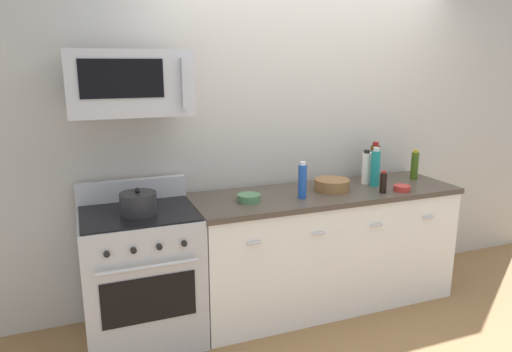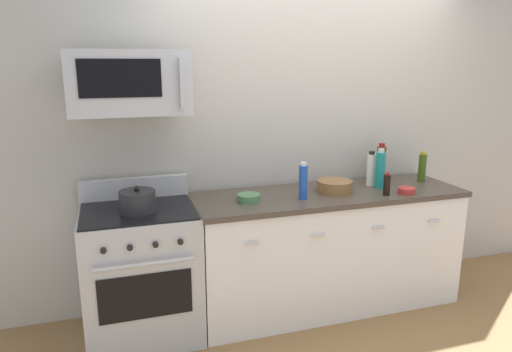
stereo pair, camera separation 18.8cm
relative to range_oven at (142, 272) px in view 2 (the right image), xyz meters
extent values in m
plane|color=olive|center=(1.41, 0.00, -0.47)|extent=(6.19, 6.19, 0.00)
cube|color=#B7B2A8|center=(1.41, 0.41, 0.88)|extent=(5.16, 0.10, 2.70)
cube|color=white|center=(1.41, 0.00, -0.03)|extent=(2.04, 0.62, 0.88)
cube|color=#473D33|center=(1.41, 0.00, 0.43)|extent=(2.07, 0.65, 0.04)
cube|color=black|center=(1.41, -0.28, -0.42)|extent=(2.04, 0.02, 0.10)
cylinder|color=silver|center=(0.70, -0.33, 0.25)|extent=(0.10, 0.02, 0.02)
cylinder|color=silver|center=(1.17, -0.33, 0.25)|extent=(0.10, 0.02, 0.02)
cylinder|color=silver|center=(1.65, -0.33, 0.25)|extent=(0.10, 0.02, 0.02)
cylinder|color=silver|center=(2.12, -0.33, 0.25)|extent=(0.10, 0.02, 0.02)
cube|color=#B7BABF|center=(0.00, 0.00, -0.01)|extent=(0.76, 0.64, 0.91)
cube|color=black|center=(0.00, -0.33, -0.02)|extent=(0.58, 0.01, 0.30)
cylinder|color=#B7BABF|center=(0.00, -0.36, 0.21)|extent=(0.61, 0.02, 0.02)
cube|color=#B7BABF|center=(0.00, 0.29, 0.52)|extent=(0.76, 0.06, 0.16)
cube|color=black|center=(0.00, 0.00, 0.45)|extent=(0.73, 0.61, 0.01)
cylinder|color=black|center=(-0.23, -0.34, 0.32)|extent=(0.04, 0.02, 0.04)
cylinder|color=black|center=(-0.08, -0.34, 0.32)|extent=(0.04, 0.02, 0.04)
cylinder|color=black|center=(0.08, -0.34, 0.32)|extent=(0.04, 0.02, 0.04)
cylinder|color=black|center=(0.23, -0.34, 0.32)|extent=(0.04, 0.02, 0.04)
cube|color=#B7BABF|center=(0.00, 0.05, 1.28)|extent=(0.74, 0.40, 0.40)
cube|color=black|center=(-0.06, -0.16, 1.31)|extent=(0.48, 0.01, 0.22)
cube|color=#B7BABF|center=(0.30, -0.17, 1.28)|extent=(0.02, 0.04, 0.30)
cylinder|color=black|center=(1.77, -0.20, 0.53)|extent=(0.05, 0.05, 0.15)
cylinder|color=maroon|center=(1.77, -0.20, 0.61)|extent=(0.03, 0.03, 0.02)
cylinder|color=silver|center=(1.81, 0.08, 0.58)|extent=(0.07, 0.07, 0.25)
cylinder|color=black|center=(1.81, 0.08, 0.71)|extent=(0.04, 0.04, 0.03)
cylinder|color=#1E4CA5|center=(1.15, -0.11, 0.57)|extent=(0.06, 0.06, 0.24)
cylinder|color=silver|center=(1.15, -0.11, 0.71)|extent=(0.04, 0.04, 0.02)
cylinder|color=#197F7A|center=(1.84, 0.00, 0.59)|extent=(0.07, 0.07, 0.28)
cylinder|color=beige|center=(1.84, 0.00, 0.74)|extent=(0.05, 0.05, 0.03)
cylinder|color=#59330F|center=(1.97, 0.19, 0.59)|extent=(0.07, 0.07, 0.28)
cylinder|color=maroon|center=(1.97, 0.19, 0.75)|extent=(0.05, 0.05, 0.03)
cylinder|color=teal|center=(1.89, 0.15, 0.56)|extent=(0.06, 0.06, 0.22)
cylinder|color=white|center=(1.89, 0.15, 0.68)|extent=(0.04, 0.04, 0.02)
cylinder|color=#385114|center=(2.27, 0.06, 0.56)|extent=(0.06, 0.06, 0.23)
cylinder|color=#B29919|center=(2.27, 0.06, 0.69)|extent=(0.04, 0.04, 0.02)
cylinder|color=#477A4C|center=(0.76, -0.04, 0.48)|extent=(0.16, 0.16, 0.05)
torus|color=#477A4C|center=(0.76, -0.04, 0.50)|extent=(0.16, 0.16, 0.01)
cylinder|color=#477A4C|center=(0.76, -0.04, 0.45)|extent=(0.09, 0.09, 0.01)
cylinder|color=brown|center=(1.45, 0.00, 0.49)|extent=(0.27, 0.27, 0.09)
torus|color=brown|center=(1.45, 0.00, 0.53)|extent=(0.27, 0.27, 0.01)
cylinder|color=brown|center=(1.45, 0.00, 0.46)|extent=(0.15, 0.15, 0.01)
cylinder|color=#B72D28|center=(1.94, -0.20, 0.47)|extent=(0.13, 0.13, 0.04)
torus|color=#B72D28|center=(1.94, -0.20, 0.49)|extent=(0.13, 0.13, 0.01)
cylinder|color=#B72D28|center=(1.94, -0.20, 0.45)|extent=(0.07, 0.07, 0.01)
cylinder|color=#262628|center=(0.00, -0.05, 0.52)|extent=(0.24, 0.24, 0.14)
sphere|color=black|center=(0.00, -0.05, 0.61)|extent=(0.04, 0.04, 0.04)
camera|label=1|loc=(-0.33, -3.01, 1.41)|focal=32.84mm
camera|label=2|loc=(-0.15, -3.07, 1.41)|focal=32.84mm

